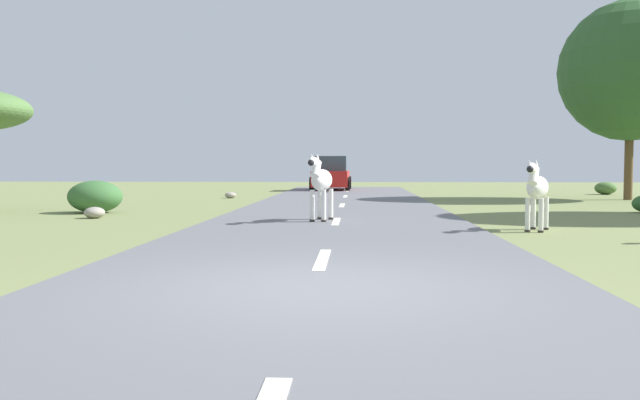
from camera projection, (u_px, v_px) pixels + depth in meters
ground_plane at (320, 291)px, 6.92m from camera, size 90.00×90.00×0.00m
road at (313, 289)px, 6.93m from camera, size 6.00×64.00×0.05m
lane_markings at (305, 307)px, 5.93m from camera, size 0.16×56.00×0.01m
zebra_0 at (321, 181)px, 15.06m from camera, size 0.62×1.61×1.53m
zebra_2 at (537, 189)px, 13.18m from camera, size 0.85×1.44×1.44m
car_0 at (331, 174)px, 34.25m from camera, size 2.08×4.37×1.74m
tree_0 at (631, 71)px, 24.97m from camera, size 5.34×5.34×7.59m
bush_0 at (606, 188)px, 29.78m from camera, size 0.96×0.86×0.57m
bush_3 at (95, 197)px, 18.32m from camera, size 1.50×1.35×0.90m
rock_0 at (231, 195)px, 26.55m from camera, size 0.46×0.47×0.24m
rock_2 at (94, 213)px, 16.45m from camera, size 0.51×0.53×0.28m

